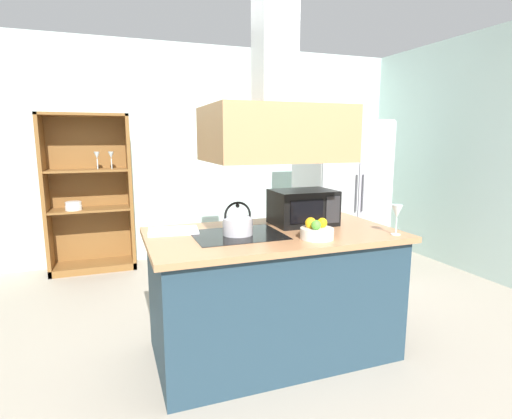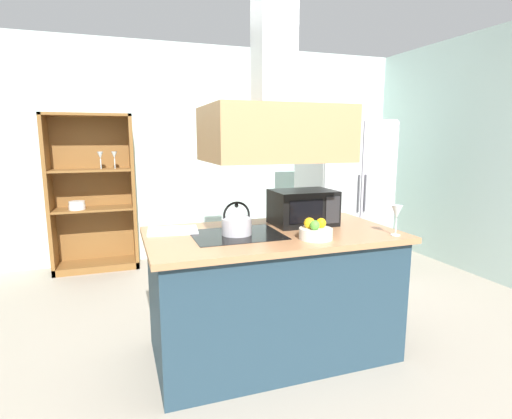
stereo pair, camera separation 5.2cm
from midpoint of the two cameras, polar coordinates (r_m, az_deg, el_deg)
name	(u,v)px [view 2 (the right image)]	position (r m, az deg, el deg)	size (l,w,h in m)	color
ground_plane	(269,375)	(2.87, 2.43, -22.45)	(7.80, 7.80, 0.00)	gray
wall_back	(187,153)	(5.33, -9.53, 7.89)	(6.00, 0.12, 2.70)	silver
kitchen_island	(272,293)	(2.94, 2.80, -11.70)	(1.73, 0.96, 0.90)	#223949
range_hood	(273,114)	(2.73, 3.04, 13.33)	(0.90, 0.70, 1.31)	tan
refrigerator	(342,196)	(4.80, 12.47, 1.83)	(0.90, 0.78, 1.74)	#BBBCBB
dish_cabinet	(93,202)	(5.09, -21.86, 1.05)	(0.95, 0.40, 1.82)	brown
kettle	(237,221)	(2.70, -2.21, -1.65)	(0.20, 0.20, 0.23)	#BAB6BF
cutting_board	(173,231)	(2.86, -11.23, -2.95)	(0.34, 0.24, 0.02)	white
microwave	(303,207)	(3.05, 7.15, 0.30)	(0.46, 0.35, 0.26)	black
wine_glass_on_counter	(397,213)	(2.84, 19.84, -0.50)	(0.08, 0.08, 0.21)	silver
fruit_bowl	(315,231)	(2.64, 9.00, -3.09)	(0.22, 0.22, 0.14)	silver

